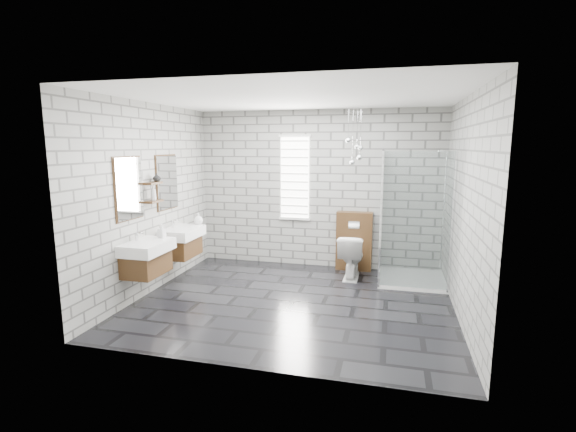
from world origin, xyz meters
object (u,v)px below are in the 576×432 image
at_px(vanity_left, 145,248).
at_px(shower_enclosure, 406,251).
at_px(vanity_right, 180,234).
at_px(cistern_panel, 354,241).
at_px(toilet, 351,256).

height_order(vanity_left, shower_enclosure, shower_enclosure).
xyz_separation_m(vanity_right, shower_enclosure, (3.41, 0.76, -0.25)).
bearing_deg(shower_enclosure, cistern_panel, 148.45).
bearing_deg(vanity_left, cistern_panel, 40.94).
height_order(vanity_left, vanity_right, same).
xyz_separation_m(vanity_left, toilet, (2.57, 1.77, -0.40)).
bearing_deg(shower_enclosure, vanity_right, -167.50).
height_order(vanity_left, toilet, vanity_left).
height_order(vanity_right, shower_enclosure, shower_enclosure).
relative_size(shower_enclosure, toilet, 2.88).
bearing_deg(vanity_left, toilet, 34.67).
bearing_deg(toilet, cistern_panel, -89.67).
relative_size(vanity_left, shower_enclosure, 0.77).
distance_m(vanity_right, cistern_panel, 2.88).
relative_size(vanity_left, cistern_panel, 1.57).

